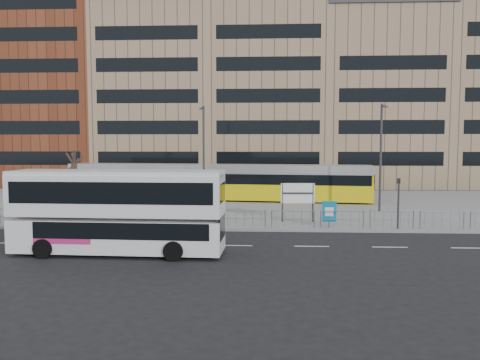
{
  "coord_description": "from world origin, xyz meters",
  "views": [
    {
      "loc": [
        3.44,
        -28.11,
        5.35
      ],
      "look_at": [
        1.77,
        6.0,
        2.67
      ],
      "focal_mm": 35.0,
      "sensor_mm": 36.0,
      "label": 1
    }
  ],
  "objects_px": {
    "traffic_light_west": "(40,194)",
    "traffic_light_east": "(399,197)",
    "lamp_post_west": "(204,151)",
    "bare_tree": "(74,149)",
    "lamp_post_east": "(381,153)",
    "double_decker_bus": "(118,209)",
    "station_sign": "(298,195)",
    "tram": "(216,182)",
    "pedestrian": "(98,202)",
    "ad_panel": "(329,212)"
  },
  "relations": [
    {
      "from": "lamp_post_east",
      "to": "tram",
      "type": "bearing_deg",
      "value": 154.05
    },
    {
      "from": "lamp_post_west",
      "to": "bare_tree",
      "type": "bearing_deg",
      "value": -158.82
    },
    {
      "from": "tram",
      "to": "bare_tree",
      "type": "distance_m",
      "value": 12.88
    },
    {
      "from": "lamp_post_west",
      "to": "lamp_post_east",
      "type": "height_order",
      "value": "lamp_post_west"
    },
    {
      "from": "traffic_light_west",
      "to": "traffic_light_east",
      "type": "relative_size",
      "value": 1.0
    },
    {
      "from": "ad_panel",
      "to": "lamp_post_west",
      "type": "distance_m",
      "value": 14.34
    },
    {
      "from": "double_decker_bus",
      "to": "ad_panel",
      "type": "bearing_deg",
      "value": 33.96
    },
    {
      "from": "double_decker_bus",
      "to": "lamp_post_west",
      "type": "xyz_separation_m",
      "value": [
        1.94,
        17.39,
        2.51
      ]
    },
    {
      "from": "double_decker_bus",
      "to": "tram",
      "type": "xyz_separation_m",
      "value": [
        2.65,
        20.59,
        -0.39
      ]
    },
    {
      "from": "ad_panel",
      "to": "lamp_post_east",
      "type": "bearing_deg",
      "value": 59.83
    },
    {
      "from": "pedestrian",
      "to": "traffic_light_east",
      "type": "xyz_separation_m",
      "value": [
        20.35,
        -4.87,
        1.04
      ]
    },
    {
      "from": "lamp_post_west",
      "to": "double_decker_bus",
      "type": "bearing_deg",
      "value": -96.37
    },
    {
      "from": "lamp_post_east",
      "to": "bare_tree",
      "type": "bearing_deg",
      "value": -178.84
    },
    {
      "from": "double_decker_bus",
      "to": "pedestrian",
      "type": "relative_size",
      "value": 5.47
    },
    {
      "from": "tram",
      "to": "lamp_post_east",
      "type": "height_order",
      "value": "lamp_post_east"
    },
    {
      "from": "station_sign",
      "to": "pedestrian",
      "type": "distance_m",
      "value": 14.67
    },
    {
      "from": "traffic_light_west",
      "to": "lamp_post_west",
      "type": "bearing_deg",
      "value": 60.31
    },
    {
      "from": "station_sign",
      "to": "traffic_light_east",
      "type": "bearing_deg",
      "value": -23.02
    },
    {
      "from": "lamp_post_east",
      "to": "traffic_light_west",
      "type": "bearing_deg",
      "value": -163.43
    },
    {
      "from": "traffic_light_west",
      "to": "lamp_post_east",
      "type": "relative_size",
      "value": 0.38
    },
    {
      "from": "tram",
      "to": "station_sign",
      "type": "bearing_deg",
      "value": -53.85
    },
    {
      "from": "double_decker_bus",
      "to": "traffic_light_east",
      "type": "xyz_separation_m",
      "value": [
        15.2,
        6.62,
        -0.06
      ]
    },
    {
      "from": "pedestrian",
      "to": "double_decker_bus",
      "type": "bearing_deg",
      "value": -152.54
    },
    {
      "from": "traffic_light_east",
      "to": "bare_tree",
      "type": "height_order",
      "value": "bare_tree"
    },
    {
      "from": "station_sign",
      "to": "lamp_post_east",
      "type": "height_order",
      "value": "lamp_post_east"
    },
    {
      "from": "traffic_light_east",
      "to": "bare_tree",
      "type": "distance_m",
      "value": 24.14
    },
    {
      "from": "lamp_post_east",
      "to": "traffic_light_east",
      "type": "bearing_deg",
      "value": -95.72
    },
    {
      "from": "double_decker_bus",
      "to": "station_sign",
      "type": "xyz_separation_m",
      "value": [
        9.28,
        8.92,
        -0.26
      ]
    },
    {
      "from": "ad_panel",
      "to": "lamp_post_west",
      "type": "bearing_deg",
      "value": 135.12
    },
    {
      "from": "double_decker_bus",
      "to": "lamp_post_east",
      "type": "relative_size",
      "value": 1.24
    },
    {
      "from": "station_sign",
      "to": "pedestrian",
      "type": "height_order",
      "value": "station_sign"
    },
    {
      "from": "ad_panel",
      "to": "bare_tree",
      "type": "height_order",
      "value": "bare_tree"
    },
    {
      "from": "pedestrian",
      "to": "station_sign",
      "type": "bearing_deg",
      "value": -96.78
    },
    {
      "from": "station_sign",
      "to": "traffic_light_west",
      "type": "xyz_separation_m",
      "value": [
        -16.63,
        -1.73,
        0.19
      ]
    },
    {
      "from": "bare_tree",
      "to": "double_decker_bus",
      "type": "bearing_deg",
      "value": -60.48
    },
    {
      "from": "traffic_light_west",
      "to": "lamp_post_east",
      "type": "height_order",
      "value": "lamp_post_east"
    },
    {
      "from": "tram",
      "to": "station_sign",
      "type": "height_order",
      "value": "tram"
    },
    {
      "from": "tram",
      "to": "lamp_post_west",
      "type": "relative_size",
      "value": 3.36
    },
    {
      "from": "traffic_light_west",
      "to": "bare_tree",
      "type": "bearing_deg",
      "value": 105.92
    },
    {
      "from": "tram",
      "to": "bare_tree",
      "type": "bearing_deg",
      "value": -139.59
    },
    {
      "from": "ad_panel",
      "to": "traffic_light_west",
      "type": "relative_size",
      "value": 0.53
    },
    {
      "from": "traffic_light_west",
      "to": "lamp_post_west",
      "type": "distance_m",
      "value": 14.04
    },
    {
      "from": "station_sign",
      "to": "ad_panel",
      "type": "relative_size",
      "value": 1.58
    },
    {
      "from": "double_decker_bus",
      "to": "tram",
      "type": "distance_m",
      "value": 20.77
    },
    {
      "from": "double_decker_bus",
      "to": "tram",
      "type": "relative_size",
      "value": 0.36
    },
    {
      "from": "double_decker_bus",
      "to": "traffic_light_east",
      "type": "distance_m",
      "value": 16.58
    },
    {
      "from": "tram",
      "to": "pedestrian",
      "type": "relative_size",
      "value": 15.03
    },
    {
      "from": "station_sign",
      "to": "ad_panel",
      "type": "bearing_deg",
      "value": -49.43
    },
    {
      "from": "pedestrian",
      "to": "traffic_light_east",
      "type": "bearing_deg",
      "value": -100.13
    },
    {
      "from": "ad_panel",
      "to": "lamp_post_west",
      "type": "xyz_separation_m",
      "value": [
        -9.14,
        10.45,
        3.59
      ]
    }
  ]
}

